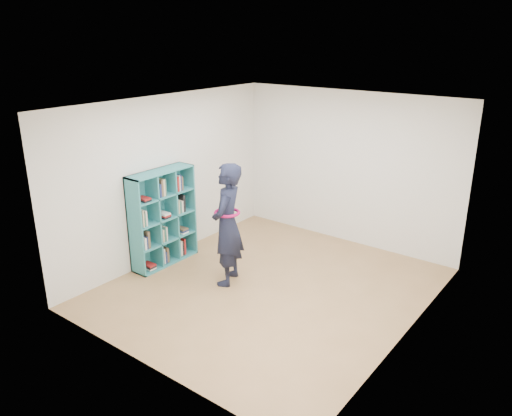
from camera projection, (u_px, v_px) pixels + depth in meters
The scene contains 9 objects.
floor at pixel (269, 288), 7.18m from camera, with size 4.50×4.50×0.00m, color #9A7246.
ceiling at pixel (271, 105), 6.32m from camera, with size 4.50×4.50×0.00m, color white.
wall_left at pixel (168, 178), 7.89m from camera, with size 0.02×4.50×2.60m, color white.
wall_right at pixel (414, 237), 5.61m from camera, with size 0.02×4.50×2.60m, color white.
wall_back at pixel (348, 168), 8.44m from camera, with size 4.00×0.02×2.60m, color white.
wall_front at pixel (141, 259), 5.06m from camera, with size 4.00×0.02×2.60m, color white.
bookshelf at pixel (162, 219), 7.76m from camera, with size 0.33×1.13×1.51m.
person at pixel (227, 224), 7.08m from camera, with size 0.65×0.77×1.79m.
smartphone at pixel (220, 214), 7.15m from camera, with size 0.05×0.09×0.14m.
Camera 1 is at (3.71, -5.20, 3.48)m, focal length 35.00 mm.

